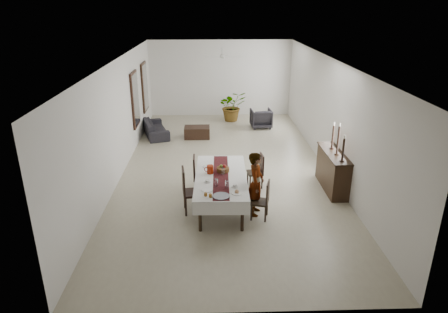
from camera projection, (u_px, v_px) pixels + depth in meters
floor at (225, 168)px, 12.01m from camera, size 6.00×12.00×0.00m
ceiling at (225, 59)px, 10.85m from camera, size 6.00×12.00×0.02m
wall_back at (220, 78)px, 17.02m from camera, size 6.00×0.02×3.20m
wall_front at (240, 226)px, 5.85m from camera, size 6.00×0.02×3.20m
wall_left at (120, 117)px, 11.34m from camera, size 0.02×12.00×3.20m
wall_right at (329, 115)px, 11.52m from camera, size 0.02×12.00×3.20m
dining_table_top at (221, 177)px, 9.54m from camera, size 1.09×2.50×0.05m
table_leg_fl at (200, 216)px, 8.58m from camera, size 0.07×0.07×0.72m
table_leg_fr at (242, 216)px, 8.59m from camera, size 0.07×0.07×0.72m
table_leg_bl at (204, 172)px, 10.78m from camera, size 0.07×0.07×0.72m
table_leg_br at (238, 172)px, 10.79m from camera, size 0.07×0.07×0.72m
tablecloth_top at (221, 176)px, 9.53m from camera, size 1.28×2.69×0.01m
tablecloth_drape_left at (196, 182)px, 9.58m from camera, size 0.07×2.67×0.31m
tablecloth_drape_right at (246, 182)px, 9.59m from camera, size 0.07×2.67×0.31m
tablecloth_drape_near at (221, 209)px, 8.35m from camera, size 1.22×0.04×0.31m
tablecloth_drape_far at (221, 161)px, 10.82m from camera, size 1.22×0.04×0.31m
table_runner at (221, 176)px, 9.53m from camera, size 0.42×2.59×0.00m
red_pitcher at (210, 169)px, 9.63m from camera, size 0.16×0.16×0.21m
pitcher_handle at (207, 169)px, 9.63m from camera, size 0.12×0.02×0.12m
wine_glass_near at (227, 184)px, 8.87m from camera, size 0.07×0.07×0.18m
wine_glass_mid at (216, 183)px, 8.97m from camera, size 0.07×0.07×0.18m
wine_glass_far at (223, 172)px, 9.54m from camera, size 0.07×0.07×0.18m
teacup_right at (235, 186)px, 8.94m from camera, size 0.09×0.09×0.06m
saucer_right at (235, 187)px, 8.95m from camera, size 0.16×0.16×0.01m
teacup_left at (207, 181)px, 9.18m from camera, size 0.09×0.09×0.06m
saucer_left at (208, 182)px, 9.19m from camera, size 0.16×0.16×0.01m
plate_near_right at (237, 193)px, 8.66m from camera, size 0.25×0.25×0.02m
bread_near_right at (237, 192)px, 8.65m from camera, size 0.09×0.09×0.09m
plate_near_left at (207, 190)px, 8.80m from camera, size 0.25×0.25×0.02m
plate_far_left at (208, 166)px, 10.05m from camera, size 0.25×0.25×0.02m
serving_tray at (221, 196)px, 8.51m from camera, size 0.37×0.37×0.02m
jam_jar_a at (210, 196)px, 8.47m from camera, size 0.07×0.07×0.08m
jam_jar_b at (206, 194)px, 8.53m from camera, size 0.07×0.07×0.08m
fruit_basket at (223, 170)px, 9.75m from camera, size 0.31×0.31×0.10m
fruit_red at (224, 166)px, 9.74m from camera, size 0.09×0.09×0.09m
fruit_green at (221, 166)px, 9.75m from camera, size 0.08×0.08×0.08m
chair_right_near_seat at (260, 202)px, 9.09m from camera, size 0.48×0.48×0.04m
chair_right_near_leg_fl at (265, 214)px, 8.99m from camera, size 0.05×0.05×0.39m
chair_right_near_leg_fr at (267, 208)px, 9.28m from camera, size 0.05×0.05×0.39m
chair_right_near_leg_bl at (251, 213)px, 9.06m from camera, size 0.05×0.05×0.39m
chair_right_near_leg_br at (254, 206)px, 9.35m from camera, size 0.05×0.05×0.39m
chair_right_near_back at (268, 192)px, 8.96m from camera, size 0.14×0.39×0.50m
chair_right_far_seat at (255, 173)px, 10.64m from camera, size 0.43×0.43×0.04m
chair_right_far_leg_fl at (262, 182)px, 10.59m from camera, size 0.04×0.04×0.39m
chair_right_far_leg_fr at (259, 177)px, 10.89m from camera, size 0.04×0.04×0.39m
chair_right_far_leg_bl at (250, 183)px, 10.55m from camera, size 0.04×0.04×0.39m
chair_right_far_leg_br at (248, 178)px, 10.84m from camera, size 0.04×0.04×0.39m
chair_right_far_back at (262, 163)px, 10.57m from camera, size 0.08×0.39×0.50m
chair_left_near_seat at (193, 193)px, 9.35m from camera, size 0.53×0.53×0.05m
chair_left_near_leg_fl at (185, 199)px, 9.59m from camera, size 0.05×0.05×0.46m
chair_left_near_leg_fr at (186, 207)px, 9.24m from camera, size 0.05×0.05×0.46m
chair_left_near_leg_bl at (201, 198)px, 9.65m from camera, size 0.05×0.05×0.46m
chair_left_near_leg_br at (202, 206)px, 9.29m from camera, size 0.05×0.05×0.46m
chair_left_near_back at (184, 181)px, 9.20m from camera, size 0.10×0.47×0.60m
chair_left_far_seat at (202, 177)px, 10.24m from camera, size 0.44×0.44×0.05m
chair_left_far_leg_fl at (196, 183)px, 10.48m from camera, size 0.04×0.04×0.43m
chair_left_far_leg_fr at (195, 189)px, 10.15m from camera, size 0.04×0.04×0.43m
chair_left_far_leg_bl at (209, 183)px, 10.50m from camera, size 0.04×0.04×0.43m
chair_left_far_leg_br at (209, 189)px, 10.17m from camera, size 0.04×0.04×0.43m
chair_left_far_back at (194, 167)px, 10.12m from camera, size 0.05×0.44×0.56m
woman at (256, 184)px, 9.16m from camera, size 0.48×0.62×1.53m
sideboard_body at (333, 171)px, 10.51m from camera, size 0.44×1.66×0.99m
sideboard_top at (335, 153)px, 10.32m from camera, size 0.49×1.72×0.03m
candlestick_near_base at (342, 161)px, 9.75m from camera, size 0.11×0.11×0.03m
candlestick_near_shaft at (343, 149)px, 9.64m from camera, size 0.06×0.06×0.55m
candlestick_near_candle at (345, 137)px, 9.52m from camera, size 0.04×0.04×0.09m
candlestick_mid_base at (337, 154)px, 10.16m from camera, size 0.11×0.11×0.03m
candlestick_mid_shaft at (338, 140)px, 10.02m from camera, size 0.06×0.06×0.72m
candlestick_mid_candle at (340, 125)px, 9.87m from camera, size 0.04×0.04×0.09m
candlestick_far_base at (332, 148)px, 10.57m from camera, size 0.11×0.11×0.03m
candlestick_far_shaft at (333, 137)px, 10.45m from camera, size 0.06×0.06×0.61m
candlestick_far_candle at (334, 124)px, 10.33m from camera, size 0.04×0.04×0.09m
sofa at (156, 128)px, 14.84m from camera, size 1.24×2.01×0.55m
armchair at (261, 118)px, 15.72m from camera, size 0.84×0.87×0.74m
coffee_table at (197, 132)px, 14.59m from camera, size 0.92×0.62×0.41m
potted_plant at (232, 106)px, 16.54m from camera, size 1.33×1.22×1.25m
mirror_frame_near at (135, 99)px, 13.39m from camera, size 0.06×1.05×1.85m
mirror_glass_near at (136, 99)px, 13.39m from camera, size 0.01×0.90×1.70m
mirror_frame_far at (145, 87)px, 15.35m from camera, size 0.06×1.05×1.85m
mirror_glass_far at (146, 87)px, 15.35m from camera, size 0.01×0.90×1.70m
fan_rod at (222, 50)px, 13.68m from camera, size 0.04×0.04×0.20m
fan_hub at (222, 56)px, 13.75m from camera, size 0.16×0.16×0.08m
fan_blade_n at (222, 55)px, 14.08m from camera, size 0.10×0.55×0.01m
fan_blade_s at (223, 58)px, 13.43m from camera, size 0.10×0.55×0.01m
fan_blade_e at (232, 56)px, 13.76m from camera, size 0.55×0.10×0.01m
fan_blade_w at (212, 56)px, 13.74m from camera, size 0.55×0.10×0.01m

